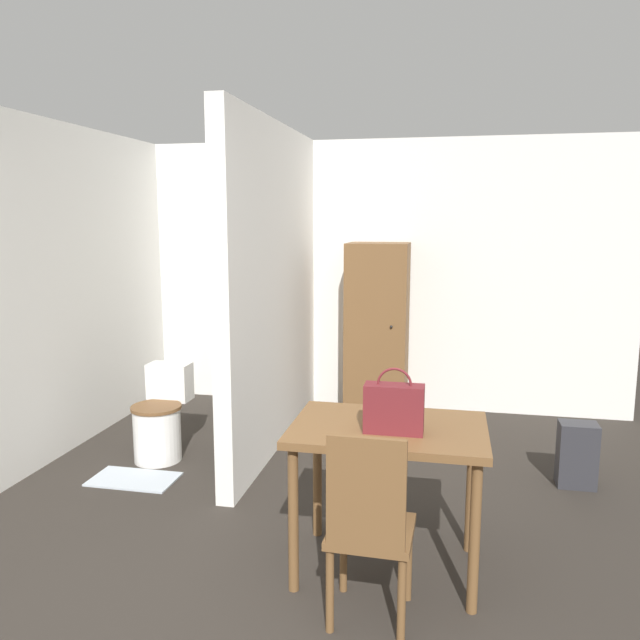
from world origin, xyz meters
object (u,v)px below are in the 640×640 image
at_px(wooden_chair, 369,524).
at_px(wooden_cabinet, 377,330).
at_px(toilet, 160,420).
at_px(dining_table, 388,446).
at_px(space_heater, 577,455).
at_px(handbag, 394,408).

bearing_deg(wooden_chair, wooden_cabinet, 97.40).
bearing_deg(toilet, wooden_chair, -42.49).
xyz_separation_m(dining_table, wooden_cabinet, (-0.36, 2.57, 0.12)).
distance_m(dining_table, toilet, 2.20).
relative_size(dining_table, wooden_chair, 1.06).
bearing_deg(dining_table, space_heater, 48.02).
xyz_separation_m(dining_table, space_heater, (1.15, 1.28, -0.45)).
distance_m(wooden_cabinet, space_heater, 2.06).
relative_size(wooden_chair, toilet, 1.33).
distance_m(dining_table, handbag, 0.25).
relative_size(toilet, handbag, 2.14).
distance_m(wooden_chair, wooden_cabinet, 3.06).
height_order(wooden_chair, toilet, wooden_chair).
xyz_separation_m(dining_table, toilet, (-1.82, 1.18, -0.37)).
bearing_deg(dining_table, wooden_cabinet, 97.94).
bearing_deg(handbag, dining_table, 109.49).
height_order(dining_table, wooden_chair, wooden_chair).
distance_m(toilet, space_heater, 2.98).
height_order(dining_table, toilet, dining_table).
relative_size(wooden_chair, wooden_cabinet, 0.58).
height_order(toilet, space_heater, toilet).
bearing_deg(space_heater, wooden_chair, -124.25).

